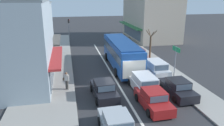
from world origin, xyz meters
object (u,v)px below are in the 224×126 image
(sedan_behind_bus_near, at_px, (104,90))
(street_tree_right, at_px, (150,46))
(sedan_adjacent_lane_trail, at_px, (153,99))
(pedestrian_with_handbag_near, at_px, (66,80))
(directional_road_sign, at_px, (176,55))
(city_bus, at_px, (121,52))
(parked_sedan_kerb_front, at_px, (177,88))
(parked_hatchback_kerb_third, at_px, (137,54))
(wagon_behind_bus_mid, at_px, (143,83))
(sedan_queue_gap_filler, at_px, (117,126))
(traffic_light_downstreet, at_px, (69,27))
(parked_wagon_kerb_second, at_px, (155,68))

(sedan_behind_bus_near, xyz_separation_m, street_tree_right, (7.72, 9.32, 1.33))
(sedan_adjacent_lane_trail, distance_m, pedestrian_with_handbag_near, 7.90)
(street_tree_right, distance_m, pedestrian_with_handbag_near, 13.10)
(street_tree_right, bearing_deg, directional_road_sign, -91.74)
(city_bus, relative_size, parked_sedan_kerb_front, 2.58)
(street_tree_right, bearing_deg, pedestrian_with_handbag_near, -145.71)
(directional_road_sign, bearing_deg, city_bus, 127.95)
(directional_road_sign, height_order, pedestrian_with_handbag_near, directional_road_sign)
(sedan_adjacent_lane_trail, bearing_deg, parked_hatchback_kerb_third, 77.50)
(wagon_behind_bus_mid, xyz_separation_m, street_tree_right, (4.03, 8.81, 1.25))
(city_bus, height_order, sedan_adjacent_lane_trail, city_bus)
(sedan_queue_gap_filler, distance_m, sedan_behind_bus_near, 5.44)
(city_bus, xyz_separation_m, pedestrian_with_handbag_near, (-6.46, -5.46, -0.81))
(sedan_behind_bus_near, distance_m, traffic_light_downstreet, 23.50)
(sedan_queue_gap_filler, relative_size, wagon_behind_bus_mid, 0.94)
(sedan_queue_gap_filler, xyz_separation_m, street_tree_right, (7.85, 14.76, 1.33))
(parked_hatchback_kerb_third, height_order, street_tree_right, street_tree_right)
(wagon_behind_bus_mid, bearing_deg, parked_sedan_kerb_front, -31.06)
(sedan_behind_bus_near, bearing_deg, parked_hatchback_kerb_third, 58.58)
(city_bus, bearing_deg, street_tree_right, 23.67)
(street_tree_right, bearing_deg, parked_hatchback_kerb_third, 150.62)
(city_bus, height_order, street_tree_right, street_tree_right)
(wagon_behind_bus_mid, bearing_deg, city_bus, 92.62)
(parked_sedan_kerb_front, xyz_separation_m, street_tree_right, (1.50, 10.33, 1.33))
(sedan_queue_gap_filler, relative_size, traffic_light_downstreet, 1.01)
(sedan_adjacent_lane_trail, distance_m, wagon_behind_bus_mid, 3.08)
(sedan_queue_gap_filler, height_order, parked_sedan_kerb_front, same)
(traffic_light_downstreet, bearing_deg, parked_sedan_kerb_front, -70.55)
(sedan_behind_bus_near, bearing_deg, parked_sedan_kerb_front, -9.19)
(parked_hatchback_kerb_third, distance_m, street_tree_right, 2.15)
(sedan_behind_bus_near, distance_m, parked_sedan_kerb_front, 6.30)
(sedan_behind_bus_near, bearing_deg, directional_road_sign, 15.85)
(city_bus, xyz_separation_m, sedan_adjacent_lane_trail, (0.02, -9.97, -1.22))
(wagon_behind_bus_mid, bearing_deg, traffic_light_downstreet, 104.89)
(wagon_behind_bus_mid, relative_size, directional_road_sign, 1.25)
(sedan_adjacent_lane_trail, height_order, street_tree_right, street_tree_right)
(parked_sedan_kerb_front, relative_size, street_tree_right, 1.04)
(pedestrian_with_handbag_near, bearing_deg, sedan_behind_bus_near, -32.47)
(city_bus, relative_size, street_tree_right, 2.68)
(pedestrian_with_handbag_near, bearing_deg, sedan_queue_gap_filler, -68.24)
(parked_sedan_kerb_front, relative_size, pedestrian_with_handbag_near, 2.59)
(parked_wagon_kerb_second, distance_m, parked_hatchback_kerb_third, 5.83)
(wagon_behind_bus_mid, bearing_deg, street_tree_right, 65.43)
(parked_sedan_kerb_front, height_order, parked_wagon_kerb_second, parked_wagon_kerb_second)
(sedan_behind_bus_near, height_order, parked_sedan_kerb_front, same)
(sedan_queue_gap_filler, relative_size, parked_hatchback_kerb_third, 1.14)
(sedan_behind_bus_near, xyz_separation_m, parked_sedan_kerb_front, (6.22, -1.01, 0.00))
(parked_wagon_kerb_second, bearing_deg, sedan_behind_bus_near, -145.94)
(sedan_adjacent_lane_trail, xyz_separation_m, sedan_behind_bus_near, (-3.39, 2.55, 0.00))
(parked_sedan_kerb_front, bearing_deg, sedan_queue_gap_filler, -145.08)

